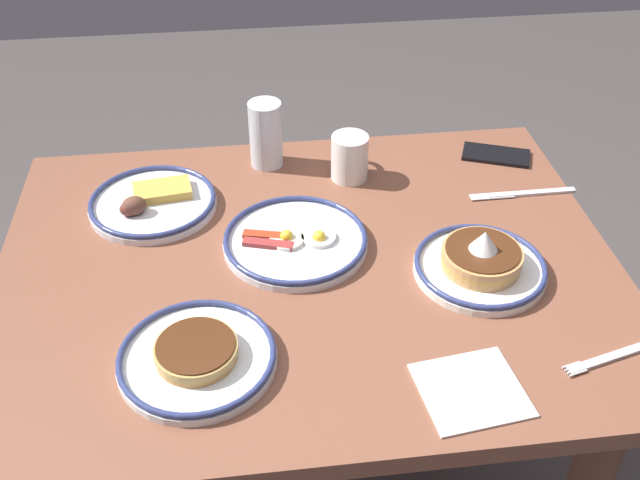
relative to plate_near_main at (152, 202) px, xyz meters
The scene contains 11 objects.
dining_table 0.38m from the plate_near_main, 144.46° to the left, with size 1.12×0.86×0.75m.
plate_near_main is the anchor object (origin of this frame).
plate_center_pancakes 0.44m from the plate_near_main, 102.13° to the left, with size 0.25×0.25×0.04m.
plate_far_companion 0.31m from the plate_near_main, 150.10° to the left, with size 0.27×0.27×0.04m.
plate_far_side 0.65m from the plate_near_main, 155.10° to the left, with size 0.23×0.23×0.09m.
coffee_mug 0.41m from the plate_near_main, behind, with size 0.08×0.11×0.10m.
drinking_glass 0.28m from the plate_near_main, 149.52° to the right, with size 0.07×0.07×0.14m.
cell_phone 0.75m from the plate_near_main, behind, with size 0.14×0.07×0.01m, color black.
paper_napkin 0.73m from the plate_near_main, 132.82° to the left, with size 0.15×0.14×0.00m, color white.
fork_near 0.89m from the plate_near_main, 146.48° to the left, with size 0.20×0.07×0.01m.
butter_knife 0.75m from the plate_near_main, behind, with size 0.22×0.02×0.01m.
Camera 1 is at (0.10, 1.01, 1.59)m, focal length 41.16 mm.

